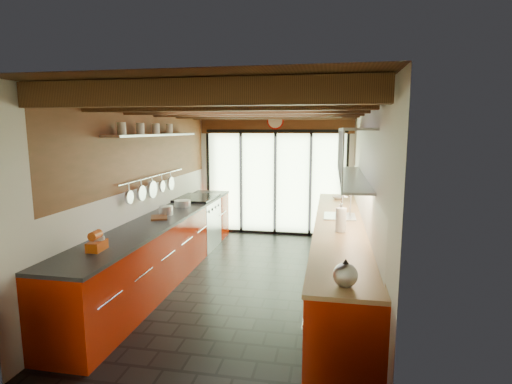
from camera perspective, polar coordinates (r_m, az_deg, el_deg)
ground at (r=5.96m, az=-1.02°, el=-12.56°), size 5.50×5.50×0.00m
room_shell at (r=5.57m, az=-1.07°, el=3.48°), size 5.50×5.50×5.50m
ceiling_beams at (r=5.92m, az=-0.33°, el=11.64°), size 3.14×5.06×4.90m
glass_door at (r=8.21m, az=2.78°, el=5.28°), size 2.95×0.10×2.90m
left_counter at (r=6.18m, az=-12.79°, el=-7.47°), size 0.68×5.00×0.92m
range_stove at (r=7.48m, az=-8.38°, el=-4.39°), size 0.66×0.90×0.97m
right_counter at (r=5.70m, az=11.77°, el=-8.85°), size 0.68×5.00×0.92m
sink_assembly at (r=5.96m, az=11.99°, el=-3.10°), size 0.45×0.52×0.43m
upper_cabinets_right at (r=5.74m, az=13.73°, el=5.37°), size 0.34×3.00×3.00m
left_wall_fixtures at (r=6.19m, az=-14.21°, el=5.54°), size 0.28×2.60×0.96m
stand_mixer at (r=4.55m, az=-21.75°, el=-6.70°), size 0.15×0.25×0.22m
pot_large at (r=6.10m, az=-12.74°, el=-2.60°), size 0.25×0.25×0.13m
pot_small at (r=6.71m, az=-10.45°, el=-1.61°), size 0.34×0.34×0.10m
cutting_board at (r=5.89m, az=-13.67°, el=-3.57°), size 0.33×0.38×0.03m
kettle at (r=3.38m, az=12.65°, el=-11.29°), size 0.26×0.28×0.24m
paper_towel at (r=5.06m, az=12.04°, el=-3.96°), size 0.16×0.16×0.36m
soap_bottle at (r=5.95m, az=11.84°, el=-2.63°), size 0.11×0.11×0.18m
bowl at (r=7.43m, az=11.62°, el=-0.82°), size 0.28×0.28×0.05m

